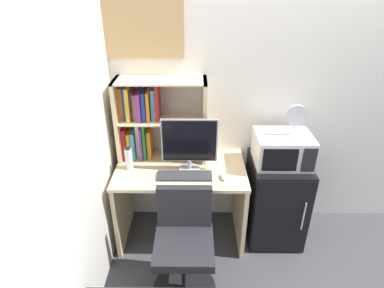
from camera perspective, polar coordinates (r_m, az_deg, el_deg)
The scene contains 13 objects.
wall_back at distance 3.16m, azimuth 24.25°, elevation 7.61°, with size 6.40×0.04×2.60m, color silver.
wall_left at distance 1.66m, azimuth -27.34°, elevation -11.42°, with size 0.04×4.40×2.60m, color silver.
desk at distance 2.95m, azimuth -1.96°, elevation -8.28°, with size 1.13×0.67×0.78m.
hutch_bookshelf at distance 2.84m, azimuth -7.85°, elevation 4.65°, with size 0.78×0.29×0.73m.
monitor at distance 2.65m, azimuth -0.47°, elevation 0.13°, with size 0.47×0.18×0.47m.
keyboard at distance 2.68m, azimuth -1.34°, elevation -5.67°, with size 0.45×0.14×0.02m, color #333338.
computer_mouse at distance 2.67m, azimuth 5.66°, elevation -5.74°, with size 0.06×0.11×0.03m, color silver.
water_bottle at distance 2.80m, azimuth -11.14°, elevation -2.58°, with size 0.06×0.06×0.21m.
mini_fridge at distance 3.14m, azimuth 14.53°, elevation -9.51°, with size 0.50×0.57×0.81m.
microwave at distance 2.86m, azimuth 15.78°, elevation -0.86°, with size 0.47×0.38×0.27m.
desk_fan at distance 2.75m, azimuth 17.93°, elevation 4.38°, with size 0.18×0.11×0.27m.
desk_chair at distance 2.59m, azimuth -1.38°, elevation -18.31°, with size 0.50×0.50×0.88m.
wall_corkboard at distance 2.77m, azimuth -9.72°, elevation 19.55°, with size 0.76×0.02×0.46m, color tan.
Camera 1 is at (-0.86, -2.72, 2.26)m, focal length 30.06 mm.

